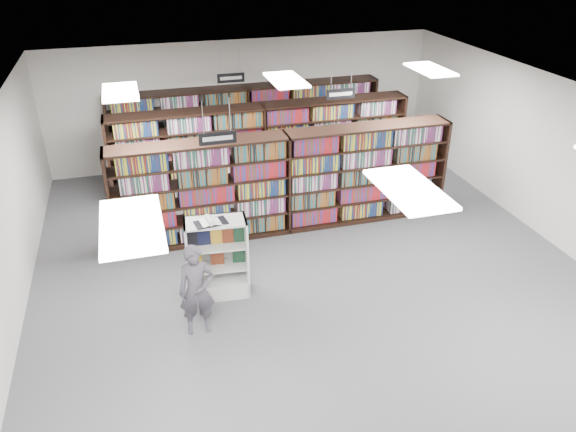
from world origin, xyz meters
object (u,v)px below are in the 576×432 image
object	(u,v)px
shopper	(197,290)
endcap_display	(218,269)
bookshelf_row_near	(286,183)
open_book	(210,221)

from	to	relation	value
shopper	endcap_display	bearing A→B (deg)	64.20
endcap_display	shopper	size ratio (longest dim) A/B	0.94
endcap_display	bookshelf_row_near	bearing A→B (deg)	52.71
bookshelf_row_near	open_book	bearing A→B (deg)	-132.77
shopper	bookshelf_row_near	bearing A→B (deg)	53.06
bookshelf_row_near	open_book	xyz separation A→B (m)	(-1.86, -2.01, 0.43)
bookshelf_row_near	shopper	world-z (taller)	bookshelf_row_near
open_book	shopper	xyz separation A→B (m)	(-0.39, -0.85, -0.71)
endcap_display	open_book	xyz separation A→B (m)	(-0.09, -0.09, 0.99)
endcap_display	open_book	world-z (taller)	open_book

